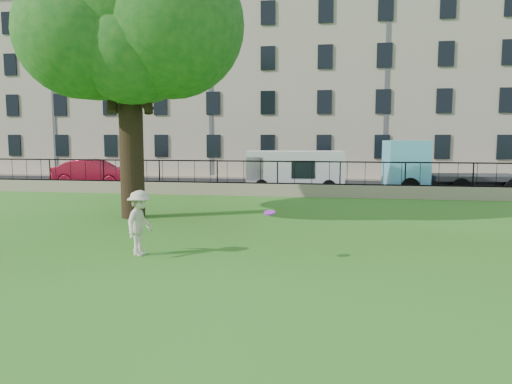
% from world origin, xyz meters
% --- Properties ---
extents(ground, '(120.00, 120.00, 0.00)m').
position_xyz_m(ground, '(0.00, 0.00, 0.00)').
color(ground, '#326217').
rests_on(ground, ground).
extents(retaining_wall, '(50.00, 0.40, 0.60)m').
position_xyz_m(retaining_wall, '(0.00, 12.00, 0.30)').
color(retaining_wall, gray).
rests_on(retaining_wall, ground).
extents(iron_railing, '(50.00, 0.05, 1.13)m').
position_xyz_m(iron_railing, '(0.00, 12.00, 1.15)').
color(iron_railing, black).
rests_on(iron_railing, retaining_wall).
extents(street, '(60.00, 9.00, 0.01)m').
position_xyz_m(street, '(0.00, 16.70, 0.01)').
color(street, black).
rests_on(street, ground).
extents(sidewalk, '(60.00, 1.40, 0.12)m').
position_xyz_m(sidewalk, '(0.00, 21.90, 0.06)').
color(sidewalk, gray).
rests_on(sidewalk, ground).
extents(building_row, '(56.40, 10.40, 13.80)m').
position_xyz_m(building_row, '(0.00, 27.57, 6.92)').
color(building_row, '#B9A693').
rests_on(building_row, ground).
extents(tree, '(8.43, 6.64, 10.65)m').
position_xyz_m(tree, '(-4.53, 4.96, 7.15)').
color(tree, black).
rests_on(tree, ground).
extents(man, '(0.69, 1.09, 1.62)m').
position_xyz_m(man, '(-1.93, -0.51, 0.81)').
color(man, beige).
rests_on(man, ground).
extents(frisbee, '(0.35, 0.35, 0.12)m').
position_xyz_m(frisbee, '(1.30, -0.58, 1.16)').
color(frisbee, '#A725D3').
extents(red_sedan, '(4.78, 1.82, 1.55)m').
position_xyz_m(red_sedan, '(-11.00, 14.88, 0.78)').
color(red_sedan, '#AE1530').
rests_on(red_sedan, street).
extents(white_van, '(5.26, 2.54, 2.13)m').
position_xyz_m(white_van, '(0.63, 14.40, 1.06)').
color(white_van, silver).
rests_on(white_van, street).
extents(blue_truck, '(6.61, 2.90, 2.69)m').
position_xyz_m(blue_truck, '(8.49, 14.40, 1.35)').
color(blue_truck, '#63C2E8').
rests_on(blue_truck, street).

